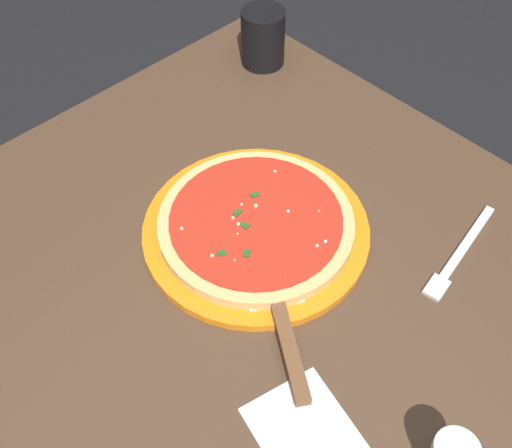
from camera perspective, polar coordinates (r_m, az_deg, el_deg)
name	(u,v)px	position (r m, az deg, el deg)	size (l,w,h in m)	color
restaurant_table	(262,328)	(0.95, 0.55, -9.40)	(0.91, 0.81, 0.74)	black
serving_plate	(256,230)	(0.86, 0.00, -0.58)	(0.31, 0.31, 0.01)	orange
pizza	(256,223)	(0.85, 0.00, 0.09)	(0.27, 0.27, 0.02)	#DBB26B
pizza_server	(282,323)	(0.76, 2.36, -8.89)	(0.21, 0.16, 0.01)	silver
cup_tall_drink	(263,37)	(1.12, 0.63, 16.52)	(0.08, 0.08, 0.10)	black
napkin_folded_right	(309,438)	(0.72, 4.80, -18.71)	(0.13, 0.10, 0.00)	white
fork	(458,256)	(0.88, 17.80, -2.77)	(0.05, 0.19, 0.00)	silver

